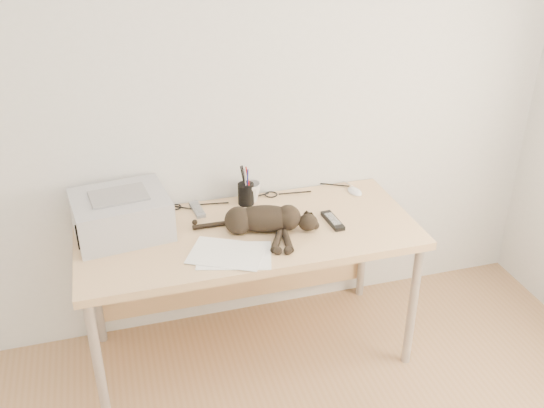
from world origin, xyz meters
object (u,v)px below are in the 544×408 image
object	(u,v)px
desk	(245,244)
printer	(121,214)
mug	(250,192)
mouse	(355,190)
pen_cup	(246,193)
cat	(261,220)

from	to	relation	value
desk	printer	distance (m)	0.62
mug	mouse	distance (m)	0.56
pen_cup	mug	bearing A→B (deg)	38.34
printer	mouse	bearing A→B (deg)	3.89
desk	mug	distance (m)	0.28
desk	mug	size ratio (longest dim) A/B	14.40
printer	cat	world-z (taller)	printer
mug	cat	bearing A→B (deg)	-94.34
mug	mouse	size ratio (longest dim) A/B	1.07
mug	mouse	xyz separation A→B (m)	(0.56, -0.06, -0.03)
cat	mug	xyz separation A→B (m)	(0.02, 0.31, -0.01)
printer	cat	bearing A→B (deg)	-15.12
desk	cat	xyz separation A→B (m)	(0.06, -0.12, 0.19)
desk	mouse	size ratio (longest dim) A/B	15.37
printer	pen_cup	distance (m)	0.64
desk	mouse	bearing A→B (deg)	12.01
printer	pen_cup	xyz separation A→B (m)	(0.62, 0.12, -0.04)
mug	mouse	bearing A→B (deg)	-6.01
cat	pen_cup	size ratio (longest dim) A/B	2.75
mug	pen_cup	bearing A→B (deg)	-141.66
printer	cat	distance (m)	0.65
mug	pen_cup	world-z (taller)	pen_cup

